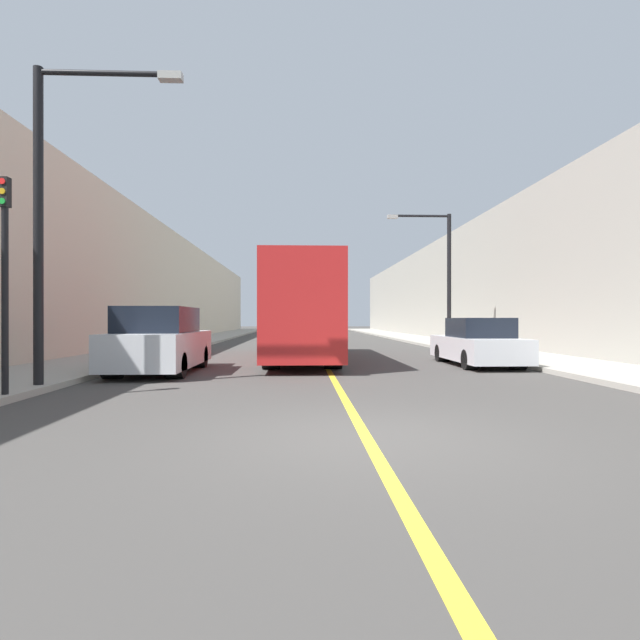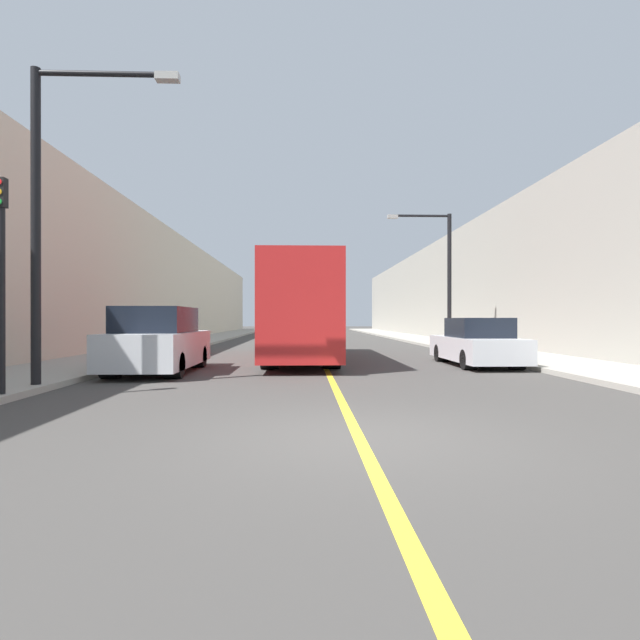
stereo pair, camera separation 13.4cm
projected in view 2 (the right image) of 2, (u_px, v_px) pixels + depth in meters
ground_plane at (359, 438)px, 6.40m from camera, size 200.00×200.00×0.00m
sidewalk_left at (206, 339)px, 36.11m from camera, size 3.31×72.00×0.14m
sidewalk_right at (418, 339)px, 36.65m from camera, size 3.31×72.00×0.14m
building_row_left at (155, 288)px, 35.98m from camera, size 4.00×72.00×7.53m
building_row_right at (467, 289)px, 36.77m from camera, size 4.00×72.00×7.46m
road_center_line at (313, 340)px, 36.38m from camera, size 0.16×72.00×0.01m
bus at (301, 310)px, 18.53m from camera, size 2.43×10.55×3.50m
parked_suv_left at (158, 342)px, 14.22m from camera, size 2.04×4.77×1.87m
car_right_near at (477, 344)px, 16.42m from camera, size 1.86×4.78×1.57m
street_lamp_left at (52, 199)px, 10.59m from camera, size 3.12×0.24×6.72m
street_lamp_right at (442, 269)px, 24.13m from camera, size 3.12×0.24×6.49m
traffic_light at (2, 276)px, 9.21m from camera, size 0.16×0.18×4.00m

